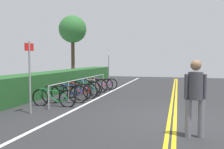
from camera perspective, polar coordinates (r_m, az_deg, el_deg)
name	(u,v)px	position (r m, az deg, el deg)	size (l,w,h in m)	color
ground_plane	(172,121)	(7.33, 13.98, -10.53)	(32.72, 13.70, 0.05)	#2B2B2D
centre_line_yellow_inner	(175,120)	(7.32, 14.62, -10.33)	(29.45, 0.10, 0.00)	gold
centre_line_yellow_outer	(169,120)	(7.32, 13.35, -10.31)	(29.45, 0.10, 0.00)	gold
bike_lane_stripe_white	(68,113)	(8.09, -10.44, -8.92)	(29.45, 0.12, 0.00)	white
bike_rack	(83,83)	(11.55, -6.80, -1.89)	(6.44, 0.05, 0.84)	#9EA0A5
bicycle_0	(54,98)	(9.22, -13.55, -5.36)	(0.46, 1.76, 0.69)	black
bicycle_1	(65,94)	(9.80, -11.06, -4.54)	(0.65, 1.79, 0.77)	black
bicycle_2	(71,92)	(10.36, -9.61, -4.11)	(0.63, 1.65, 0.76)	black
bicycle_3	(80,91)	(10.93, -7.55, -3.78)	(0.46, 1.66, 0.73)	black
bicycle_4	(85,88)	(11.58, -6.45, -3.26)	(0.46, 1.80, 0.76)	black
bicycle_5	(86,87)	(12.21, -6.04, -3.00)	(0.59, 1.62, 0.72)	black
bicycle_6	(93,85)	(12.85, -4.59, -2.57)	(0.46, 1.71, 0.75)	black
bicycle_7	(98,84)	(13.54, -3.34, -2.35)	(0.63, 1.65, 0.70)	black
bicycle_8	(103,84)	(14.05, -2.11, -2.15)	(0.46, 1.73, 0.68)	black
pedestrian	(195,93)	(5.70, 19.02, -4.14)	(0.32, 0.48, 1.74)	slate
sign_post_near	(30,71)	(8.13, -18.83, 0.89)	(0.36, 0.09, 2.32)	gray
sign_post_far	(109,65)	(15.47, -0.78, 2.30)	(0.36, 0.06, 2.28)	gray
hedge_backdrop	(59,81)	(13.79, -12.44, -1.45)	(15.39, 1.37, 1.07)	#235626
tree_mid	(73,30)	(19.99, -9.26, 10.33)	(2.20, 2.20, 5.21)	#473323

